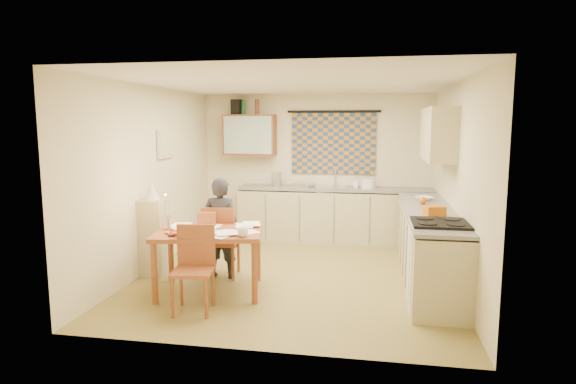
% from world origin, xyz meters
% --- Properties ---
extents(floor, '(4.00, 4.50, 0.02)m').
position_xyz_m(floor, '(0.00, 0.00, -0.01)').
color(floor, olive).
rests_on(floor, ground).
extents(ceiling, '(4.00, 4.50, 0.02)m').
position_xyz_m(ceiling, '(0.00, 0.00, 2.51)').
color(ceiling, white).
rests_on(ceiling, floor).
extents(wall_back, '(4.00, 0.02, 2.50)m').
position_xyz_m(wall_back, '(0.00, 2.26, 1.25)').
color(wall_back, beige).
rests_on(wall_back, floor).
extents(wall_front, '(4.00, 0.02, 2.50)m').
position_xyz_m(wall_front, '(0.00, -2.26, 1.25)').
color(wall_front, beige).
rests_on(wall_front, floor).
extents(wall_left, '(0.02, 4.50, 2.50)m').
position_xyz_m(wall_left, '(-2.01, 0.00, 1.25)').
color(wall_left, beige).
rests_on(wall_left, floor).
extents(wall_right, '(0.02, 4.50, 2.50)m').
position_xyz_m(wall_right, '(2.01, 0.00, 1.25)').
color(wall_right, beige).
rests_on(wall_right, floor).
extents(window_blind, '(1.45, 0.03, 1.05)m').
position_xyz_m(window_blind, '(0.30, 2.22, 1.65)').
color(window_blind, navy).
rests_on(window_blind, wall_back).
extents(curtain_rod, '(1.60, 0.04, 0.04)m').
position_xyz_m(curtain_rod, '(0.30, 2.20, 2.20)').
color(curtain_rod, black).
rests_on(curtain_rod, wall_back).
extents(wall_cabinet, '(0.90, 0.34, 0.70)m').
position_xyz_m(wall_cabinet, '(-1.15, 2.08, 1.80)').
color(wall_cabinet, brown).
rests_on(wall_cabinet, wall_back).
extents(wall_cabinet_glass, '(0.84, 0.02, 0.64)m').
position_xyz_m(wall_cabinet_glass, '(-1.15, 1.91, 1.80)').
color(wall_cabinet_glass, '#99B2A5').
rests_on(wall_cabinet_glass, wall_back).
extents(upper_cabinet_right, '(0.34, 1.30, 0.70)m').
position_xyz_m(upper_cabinet_right, '(1.83, 0.55, 1.85)').
color(upper_cabinet_right, tan).
rests_on(upper_cabinet_right, wall_right).
extents(framed_print, '(0.04, 0.50, 0.40)m').
position_xyz_m(framed_print, '(-1.97, 0.40, 1.70)').
color(framed_print, beige).
rests_on(framed_print, wall_left).
extents(print_canvas, '(0.01, 0.42, 0.32)m').
position_xyz_m(print_canvas, '(-1.95, 0.40, 1.70)').
color(print_canvas, white).
rests_on(print_canvas, wall_left).
extents(counter_back, '(3.30, 0.62, 0.92)m').
position_xyz_m(counter_back, '(0.37, 1.95, 0.45)').
color(counter_back, tan).
rests_on(counter_back, floor).
extents(counter_right, '(0.62, 2.95, 0.92)m').
position_xyz_m(counter_right, '(1.70, 0.04, 0.45)').
color(counter_right, tan).
rests_on(counter_right, floor).
extents(stove, '(0.61, 0.61, 0.95)m').
position_xyz_m(stove, '(1.70, -0.90, 0.47)').
color(stove, white).
rests_on(stove, floor).
extents(sink, '(0.65, 0.57, 0.10)m').
position_xyz_m(sink, '(0.29, 1.95, 0.88)').
color(sink, silver).
rests_on(sink, counter_back).
extents(tap, '(0.04, 0.04, 0.28)m').
position_xyz_m(tap, '(0.35, 2.13, 1.06)').
color(tap, silver).
rests_on(tap, counter_back).
extents(dish_rack, '(0.43, 0.39, 0.06)m').
position_xyz_m(dish_rack, '(-0.19, 1.95, 0.95)').
color(dish_rack, silver).
rests_on(dish_rack, counter_back).
extents(kettle, '(0.21, 0.21, 0.24)m').
position_xyz_m(kettle, '(-0.65, 1.95, 1.04)').
color(kettle, silver).
rests_on(kettle, counter_back).
extents(mixing_bowl, '(0.29, 0.29, 0.16)m').
position_xyz_m(mixing_bowl, '(0.92, 1.95, 1.00)').
color(mixing_bowl, white).
rests_on(mixing_bowl, counter_back).
extents(soap_bottle, '(0.11, 0.11, 0.17)m').
position_xyz_m(soap_bottle, '(0.71, 2.00, 1.01)').
color(soap_bottle, white).
rests_on(soap_bottle, counter_back).
extents(bowl, '(0.38, 0.38, 0.06)m').
position_xyz_m(bowl, '(1.70, 0.74, 0.95)').
color(bowl, white).
rests_on(bowl, counter_right).
extents(orange_bag, '(0.26, 0.22, 0.12)m').
position_xyz_m(orange_bag, '(1.70, -0.43, 0.98)').
color(orange_bag, '#C1610F').
rests_on(orange_bag, counter_right).
extents(fruit_orange, '(0.10, 0.10, 0.10)m').
position_xyz_m(fruit_orange, '(1.65, 0.43, 0.97)').
color(fruit_orange, '#C1610F').
rests_on(fruit_orange, counter_right).
extents(speaker, '(0.20, 0.23, 0.26)m').
position_xyz_m(speaker, '(-1.37, 2.08, 2.28)').
color(speaker, black).
rests_on(speaker, wall_cabinet).
extents(bottle_green, '(0.08, 0.08, 0.26)m').
position_xyz_m(bottle_green, '(-1.27, 2.08, 2.28)').
color(bottle_green, '#195926').
rests_on(bottle_green, wall_cabinet).
extents(bottle_brown, '(0.08, 0.08, 0.26)m').
position_xyz_m(bottle_brown, '(-1.02, 2.08, 2.28)').
color(bottle_brown, brown).
rests_on(bottle_brown, wall_cabinet).
extents(dining_table, '(1.38, 1.15, 0.75)m').
position_xyz_m(dining_table, '(-0.90, -0.86, 0.38)').
color(dining_table, brown).
rests_on(dining_table, floor).
extents(chair_far, '(0.46, 0.46, 0.94)m').
position_xyz_m(chair_far, '(-0.94, -0.28, 0.29)').
color(chair_far, brown).
rests_on(chair_far, floor).
extents(chair_near, '(0.46, 0.46, 0.91)m').
position_xyz_m(chair_near, '(-0.87, -1.47, 0.28)').
color(chair_near, brown).
rests_on(chair_near, floor).
extents(person, '(0.48, 0.32, 1.31)m').
position_xyz_m(person, '(-0.94, -0.31, 0.66)').
color(person, black).
rests_on(person, floor).
extents(shelf_stand, '(0.32, 0.30, 1.01)m').
position_xyz_m(shelf_stand, '(-1.84, -0.36, 0.51)').
color(shelf_stand, tan).
rests_on(shelf_stand, floor).
extents(lampshade, '(0.20, 0.20, 0.22)m').
position_xyz_m(lampshade, '(-1.84, -0.36, 1.12)').
color(lampshade, beige).
rests_on(lampshade, shelf_stand).
extents(letter_rack, '(0.24, 0.15, 0.16)m').
position_xyz_m(letter_rack, '(-1.02, -0.60, 0.83)').
color(letter_rack, brown).
rests_on(letter_rack, dining_table).
extents(mug, '(0.13, 0.13, 0.10)m').
position_xyz_m(mug, '(-0.42, -1.12, 0.80)').
color(mug, white).
rests_on(mug, dining_table).
extents(magazine, '(0.35, 0.37, 0.02)m').
position_xyz_m(magazine, '(-1.27, -1.16, 0.76)').
color(magazine, maroon).
rests_on(magazine, dining_table).
extents(book, '(0.31, 0.35, 0.02)m').
position_xyz_m(book, '(-1.30, -1.03, 0.76)').
color(book, '#C1610F').
rests_on(book, dining_table).
extents(orange_box, '(0.14, 0.12, 0.04)m').
position_xyz_m(orange_box, '(-1.14, -1.21, 0.77)').
color(orange_box, '#C1610F').
rests_on(orange_box, dining_table).
extents(eyeglasses, '(0.13, 0.05, 0.02)m').
position_xyz_m(eyeglasses, '(-0.70, -1.10, 0.76)').
color(eyeglasses, black).
rests_on(eyeglasses, dining_table).
extents(candle_holder, '(0.06, 0.06, 0.18)m').
position_xyz_m(candle_holder, '(-1.37, -0.92, 0.84)').
color(candle_holder, silver).
rests_on(candle_holder, dining_table).
extents(candle, '(0.03, 0.03, 0.22)m').
position_xyz_m(candle, '(-1.41, -0.89, 1.04)').
color(candle, white).
rests_on(candle, dining_table).
extents(candle_flame, '(0.02, 0.02, 0.02)m').
position_xyz_m(candle_flame, '(-1.42, -0.90, 1.16)').
color(candle_flame, '#FFCC66').
rests_on(candle_flame, dining_table).
extents(papers, '(1.19, 0.95, 0.03)m').
position_xyz_m(papers, '(-0.92, -0.86, 0.76)').
color(papers, white).
rests_on(papers, dining_table).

